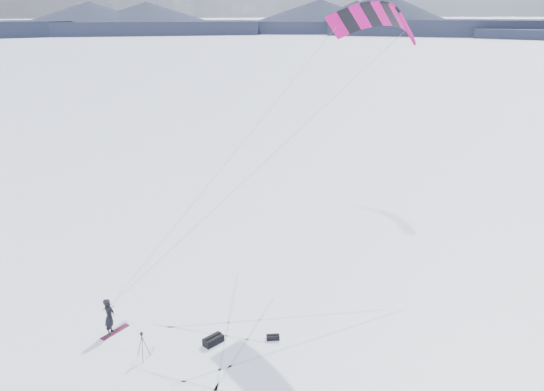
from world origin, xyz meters
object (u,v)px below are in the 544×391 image
object	(u,v)px
snowboard	(115,332)
gear_bag_a	(213,340)
gear_bag_b	(273,337)
snowkiter	(111,333)
tripod	(142,342)

from	to	relation	value
snowboard	gear_bag_a	world-z (taller)	gear_bag_a
snowboard	gear_bag_b	xyz separation A→B (m)	(6.92, -2.84, 0.10)
snowboard	gear_bag_a	xyz separation A→B (m)	(4.23, -2.31, 0.17)
snowkiter	gear_bag_a	xyz separation A→B (m)	(4.40, -2.26, 0.19)
tripod	snowboard	bearing A→B (deg)	93.88
gear_bag_b	gear_bag_a	bearing A→B (deg)	-177.61
snowkiter	gear_bag_b	xyz separation A→B (m)	(7.09, -2.79, 0.12)
snowkiter	gear_bag_a	size ratio (longest dim) A/B	1.77
snowkiter	tripod	world-z (taller)	tripod
tripod	gear_bag_b	distance (m)	5.87
gear_bag_a	gear_bag_b	size ratio (longest dim) A/B	1.60
snowkiter	tripod	bearing A→B (deg)	-134.88
snowkiter	gear_bag_a	world-z (taller)	snowkiter
snowboard	gear_bag_b	distance (m)	7.48
snowkiter	snowboard	xyz separation A→B (m)	(0.17, 0.05, 0.02)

